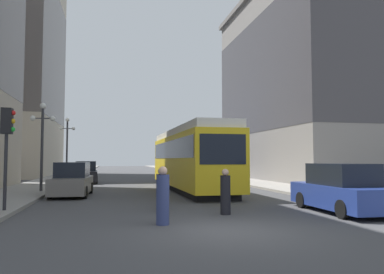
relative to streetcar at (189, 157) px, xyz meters
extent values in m
plane|color=#424244|center=(-1.72, -13.47, -2.10)|extent=(200.00, 200.00, 0.00)
cube|color=gray|center=(-9.97, 26.53, -2.03)|extent=(3.44, 120.00, 0.15)
cube|color=gray|center=(6.54, 26.53, -2.03)|extent=(3.44, 120.00, 0.15)
cube|color=black|center=(0.00, 0.01, -1.93)|extent=(2.35, 13.20, 0.35)
cube|color=gold|center=(0.00, 0.01, -0.20)|extent=(2.75, 14.35, 3.10)
cube|color=black|center=(0.00, 0.01, 0.50)|extent=(2.77, 13.78, 1.08)
cube|color=silver|center=(0.00, 0.01, 1.57)|extent=(2.54, 14.06, 0.44)
cube|color=black|center=(0.07, -7.13, 0.34)|extent=(2.21, 0.10, 1.40)
sphere|color=#F2EACC|center=(0.08, -7.20, -1.30)|extent=(0.24, 0.24, 0.24)
cube|color=black|center=(3.63, 12.75, -1.93)|extent=(2.51, 10.34, 0.35)
cube|color=#334C8C|center=(3.63, 12.75, -0.20)|extent=(2.93, 11.24, 3.10)
cube|color=black|center=(3.63, 12.75, 0.34)|extent=(2.94, 10.80, 1.30)
cube|color=black|center=(3.44, 7.19, 0.11)|extent=(2.31, 0.16, 1.71)
cylinder|color=black|center=(-7.75, 7.47, -1.78)|extent=(0.21, 0.65, 0.64)
cylinder|color=black|center=(-7.87, 10.38, -1.78)|extent=(0.21, 0.65, 0.64)
cylinder|color=black|center=(-6.04, 7.54, -1.78)|extent=(0.21, 0.65, 0.64)
cylinder|color=black|center=(-6.16, 10.45, -1.78)|extent=(0.21, 0.65, 0.64)
cube|color=black|center=(-6.95, 8.96, -1.50)|extent=(2.00, 4.77, 0.84)
cube|color=black|center=(-6.96, 9.08, -0.68)|extent=(1.69, 2.65, 0.80)
cylinder|color=black|center=(-7.87, -3.71, -1.78)|extent=(0.21, 0.65, 0.64)
cylinder|color=black|center=(-7.74, -0.88, -1.78)|extent=(0.21, 0.65, 0.64)
cylinder|color=black|center=(-6.16, -3.79, -1.78)|extent=(0.21, 0.65, 0.64)
cylinder|color=black|center=(-6.04, -0.96, -1.78)|extent=(0.21, 0.65, 0.64)
cube|color=slate|center=(-6.95, -2.34, -1.50)|extent=(2.00, 4.65, 0.84)
cube|color=black|center=(-6.95, -2.22, -0.68)|extent=(1.70, 2.58, 0.80)
cylinder|color=black|center=(4.42, -9.46, -1.78)|extent=(0.20, 0.65, 0.64)
cylinder|color=black|center=(2.71, -9.40, -1.78)|extent=(0.20, 0.65, 0.64)
cylinder|color=black|center=(2.61, -12.30, -1.78)|extent=(0.20, 0.65, 0.64)
cube|color=navy|center=(3.52, -10.88, -1.50)|extent=(1.96, 4.74, 0.84)
cube|color=black|center=(3.51, -11.00, -0.68)|extent=(1.67, 2.63, 0.80)
cylinder|color=black|center=(-0.87, -10.50, -1.40)|extent=(0.37, 0.37, 1.40)
sphere|color=tan|center=(-0.87, -10.50, -0.59)|extent=(0.25, 0.25, 0.25)
cylinder|color=black|center=(-2.99, -8.90, -1.40)|extent=(0.37, 0.37, 1.40)
sphere|color=tan|center=(-2.99, -8.90, -0.58)|extent=(0.25, 0.25, 0.25)
cylinder|color=navy|center=(-3.36, -12.11, -1.34)|extent=(0.40, 0.40, 1.51)
sphere|color=tan|center=(-3.36, -12.11, -0.47)|extent=(0.27, 0.27, 0.27)
cylinder|color=#232328|center=(-8.65, -8.77, -0.10)|extent=(0.12, 0.12, 3.70)
cube|color=black|center=(-8.65, -8.77, 1.28)|extent=(0.36, 0.36, 0.95)
sphere|color=red|center=(-8.45, -8.77, 1.58)|extent=(0.18, 0.18, 0.18)
sphere|color=gold|center=(-8.45, -8.77, 1.28)|extent=(0.18, 0.18, 0.18)
sphere|color=green|center=(-8.45, -8.77, 0.97)|extent=(0.18, 0.18, 0.18)
cylinder|color=#333338|center=(-8.85, -0.44, 0.45)|extent=(0.16, 0.16, 4.80)
sphere|color=white|center=(-8.85, -0.44, 3.01)|extent=(0.36, 0.36, 0.36)
sphere|color=white|center=(-9.40, -0.44, 2.27)|extent=(0.31, 0.31, 0.31)
sphere|color=white|center=(-8.30, -0.44, 2.27)|extent=(0.31, 0.31, 0.31)
cube|color=#333338|center=(-8.85, -0.44, 2.27)|extent=(1.10, 0.06, 0.06)
cylinder|color=#333338|center=(-8.85, 12.02, 0.69)|extent=(0.16, 0.16, 5.27)
sphere|color=white|center=(-8.85, 12.02, 3.49)|extent=(0.36, 0.36, 0.36)
sphere|color=white|center=(-9.40, 12.02, 2.69)|extent=(0.31, 0.31, 0.31)
sphere|color=white|center=(-8.30, 12.02, 2.69)|extent=(0.31, 0.31, 0.31)
cube|color=#333338|center=(-8.85, 12.02, 2.69)|extent=(1.10, 0.06, 0.06)
cube|color=#B2A893|center=(-17.55, 24.21, 11.18)|extent=(11.72, 18.28, 26.56)
cube|color=#595451|center=(-17.55, 24.21, 12.51)|extent=(11.76, 18.32, 15.94)
cube|color=gray|center=(15.67, 9.40, 6.87)|extent=(14.82, 20.68, 17.95)
cube|color=#423F43|center=(15.67, 9.40, 7.77)|extent=(14.86, 20.72, 10.77)
camera|label=1|loc=(-4.91, -23.41, -0.12)|focal=34.79mm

